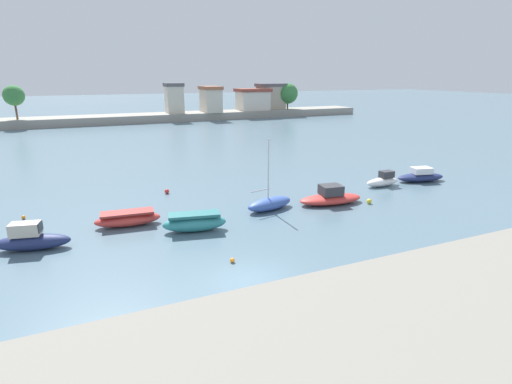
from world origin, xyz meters
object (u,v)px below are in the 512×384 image
at_px(mooring_buoy_0, 167,191).
at_px(moored_boat_1, 128,219).
at_px(moored_boat_6, 421,176).
at_px(moored_boat_0, 31,240).
at_px(moored_boat_5, 383,181).
at_px(moored_boat_2, 195,222).
at_px(moored_boat_3, 270,203).
at_px(moored_boat_4, 331,197).
at_px(mooring_buoy_1, 23,217).
at_px(mooring_buoy_3, 232,260).
at_px(mooring_buoy_2, 369,201).

bearing_deg(mooring_buoy_0, moored_boat_1, -121.26).
bearing_deg(moored_boat_6, moored_boat_0, -163.53).
bearing_deg(moored_boat_0, moored_boat_5, 18.30).
height_order(moored_boat_0, moored_boat_2, moored_boat_0).
relative_size(moored_boat_0, moored_boat_3, 0.81).
xyz_separation_m(moored_boat_2, moored_boat_4, (11.02, 1.21, -0.06)).
xyz_separation_m(moored_boat_2, mooring_buoy_1, (-10.18, 6.80, -0.43)).
height_order(moored_boat_1, moored_boat_2, moored_boat_2).
bearing_deg(mooring_buoy_1, moored_boat_6, -5.77).
bearing_deg(moored_boat_2, moored_boat_6, 20.55).
height_order(mooring_buoy_0, mooring_buoy_3, mooring_buoy_0).
xyz_separation_m(moored_boat_4, mooring_buoy_3, (-10.42, -6.36, -0.37)).
height_order(moored_boat_4, moored_boat_6, moored_boat_4).
height_order(moored_boat_5, mooring_buoy_3, moored_boat_5).
distance_m(mooring_buoy_1, mooring_buoy_2, 24.86).
bearing_deg(mooring_buoy_3, moored_boat_0, 147.99).
bearing_deg(moored_boat_1, moored_boat_3, 0.39).
xyz_separation_m(moored_boat_1, moored_boat_5, (21.89, 0.94, 0.04)).
bearing_deg(mooring_buoy_1, moored_boat_1, -32.77).
distance_m(mooring_buoy_0, mooring_buoy_2, 16.34).
bearing_deg(moored_boat_6, moored_boat_2, -159.26).
xyz_separation_m(moored_boat_5, mooring_buoy_0, (-18.05, 5.40, -0.30)).
xyz_separation_m(mooring_buoy_2, mooring_buoy_3, (-13.13, -5.15, -0.06)).
distance_m(moored_boat_4, moored_boat_6, 11.68).
bearing_deg(moored_boat_5, moored_boat_1, -178.07).
relative_size(moored_boat_4, moored_boat_6, 1.10).
height_order(moored_boat_2, moored_boat_5, moored_boat_5).
relative_size(moored_boat_0, moored_boat_1, 0.99).
xyz_separation_m(moored_boat_2, moored_boat_6, (22.47, 3.50, -0.07)).
distance_m(moored_boat_3, moored_boat_4, 4.93).
bearing_deg(mooring_buoy_3, moored_boat_1, 119.16).
xyz_separation_m(moored_boat_5, mooring_buoy_3, (-17.53, -8.75, -0.37)).
distance_m(mooring_buoy_2, mooring_buoy_3, 14.10).
xyz_separation_m(moored_boat_4, moored_boat_6, (11.45, 2.29, -0.01)).
distance_m(moored_boat_3, moored_boat_6, 16.42).
bearing_deg(moored_boat_6, moored_boat_3, -162.26).
xyz_separation_m(moored_boat_2, mooring_buoy_2, (13.73, 0.00, -0.37)).
relative_size(mooring_buoy_1, mooring_buoy_3, 1.02).
bearing_deg(moored_boat_4, moored_boat_3, -179.88).
height_order(moored_boat_6, mooring_buoy_3, moored_boat_6).
bearing_deg(mooring_buoy_2, moored_boat_6, 21.85).
height_order(moored_boat_1, moored_boat_5, moored_boat_5).
bearing_deg(moored_boat_5, mooring_buoy_0, 162.83).
height_order(mooring_buoy_0, mooring_buoy_1, mooring_buoy_0).
xyz_separation_m(moored_boat_5, mooring_buoy_2, (-4.41, -3.60, -0.30)).
height_order(moored_boat_1, moored_boat_3, moored_boat_3).
distance_m(mooring_buoy_0, mooring_buoy_3, 14.16).
bearing_deg(moored_boat_1, moored_boat_5, 7.69).
bearing_deg(mooring_buoy_2, moored_boat_2, -179.99).
distance_m(moored_boat_0, mooring_buoy_0, 12.27).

